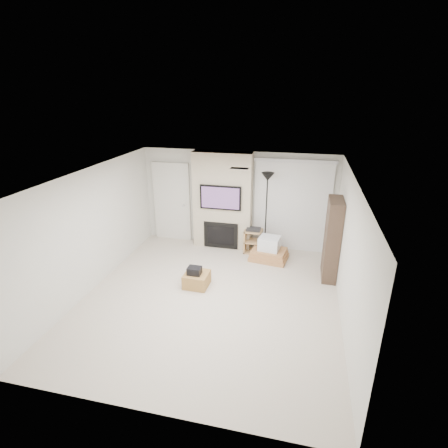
% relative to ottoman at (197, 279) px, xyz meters
% --- Properties ---
extents(floor, '(5.00, 5.50, 0.00)m').
position_rel_ottoman_xyz_m(floor, '(0.41, -0.40, -0.15)').
color(floor, beige).
rests_on(floor, ground).
extents(ceiling, '(5.00, 5.50, 0.00)m').
position_rel_ottoman_xyz_m(ceiling, '(0.41, -0.40, 2.35)').
color(ceiling, white).
rests_on(ceiling, wall_back).
extents(wall_back, '(5.00, 0.00, 2.50)m').
position_rel_ottoman_xyz_m(wall_back, '(0.41, 2.35, 1.10)').
color(wall_back, silver).
rests_on(wall_back, ground).
extents(wall_front, '(5.00, 0.00, 2.50)m').
position_rel_ottoman_xyz_m(wall_front, '(0.41, -3.15, 1.10)').
color(wall_front, silver).
rests_on(wall_front, ground).
extents(wall_left, '(0.00, 5.50, 2.50)m').
position_rel_ottoman_xyz_m(wall_left, '(-2.09, -0.40, 1.10)').
color(wall_left, silver).
rests_on(wall_left, ground).
extents(wall_right, '(0.00, 5.50, 2.50)m').
position_rel_ottoman_xyz_m(wall_right, '(2.91, -0.40, 1.10)').
color(wall_right, silver).
rests_on(wall_right, ground).
extents(hvac_vent, '(0.35, 0.18, 0.01)m').
position_rel_ottoman_xyz_m(hvac_vent, '(0.81, 0.40, 2.35)').
color(hvac_vent, silver).
rests_on(hvac_vent, ceiling).
extents(ottoman, '(0.51, 0.51, 0.30)m').
position_rel_ottoman_xyz_m(ottoman, '(0.00, 0.00, 0.00)').
color(ottoman, '#A2743C').
rests_on(ottoman, floor).
extents(black_bag, '(0.28, 0.23, 0.16)m').
position_rel_ottoman_xyz_m(black_bag, '(-0.03, -0.04, 0.23)').
color(black_bag, black).
rests_on(black_bag, ottoman).
extents(fireplace_wall, '(1.50, 0.47, 2.50)m').
position_rel_ottoman_xyz_m(fireplace_wall, '(0.06, 2.14, 1.09)').
color(fireplace_wall, '#C1B195').
rests_on(fireplace_wall, floor).
extents(entry_door, '(1.02, 0.11, 2.14)m').
position_rel_ottoman_xyz_m(entry_door, '(-1.39, 2.32, 0.90)').
color(entry_door, silver).
rests_on(entry_door, floor).
extents(vertical_blinds, '(1.98, 0.10, 2.37)m').
position_rel_ottoman_xyz_m(vertical_blinds, '(1.81, 2.30, 1.12)').
color(vertical_blinds, silver).
rests_on(vertical_blinds, floor).
extents(floor_lamp, '(0.31, 0.31, 2.09)m').
position_rel_ottoman_xyz_m(floor_lamp, '(1.21, 1.94, 1.49)').
color(floor_lamp, black).
rests_on(floor_lamp, floor).
extents(av_stand, '(0.45, 0.38, 0.66)m').
position_rel_ottoman_xyz_m(av_stand, '(0.92, 1.92, 0.20)').
color(av_stand, tan).
rests_on(av_stand, floor).
extents(box_stack, '(0.97, 0.79, 0.59)m').
position_rel_ottoman_xyz_m(box_stack, '(1.36, 1.59, 0.07)').
color(box_stack, '#B77C49').
rests_on(box_stack, floor).
extents(bookshelf, '(0.30, 0.80, 1.80)m').
position_rel_ottoman_xyz_m(bookshelf, '(2.75, 1.06, 0.75)').
color(bookshelf, '#392A20').
rests_on(bookshelf, floor).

